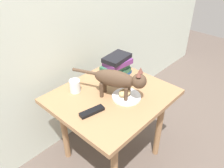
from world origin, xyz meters
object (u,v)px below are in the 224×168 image
object	(u,v)px
bread_roll	(125,93)
candle_jar	(75,87)
tv_remote	(92,112)
book_stack	(116,66)
side_table	(112,104)
cat	(119,80)
plate	(126,97)

from	to	relation	value
bread_roll	candle_jar	bearing A→B (deg)	120.30
tv_remote	book_stack	bearing A→B (deg)	34.88
side_table	bread_roll	distance (m)	0.15
side_table	book_stack	distance (m)	0.28
candle_jar	cat	bearing A→B (deg)	-60.19
side_table	book_stack	bearing A→B (deg)	34.61
candle_jar	plate	bearing A→B (deg)	-58.99
side_table	candle_jar	distance (m)	0.27
book_stack	candle_jar	size ratio (longest dim) A/B	2.58
plate	candle_jar	world-z (taller)	candle_jar
cat	tv_remote	distance (m)	0.25
book_stack	candle_jar	world-z (taller)	book_stack
plate	candle_jar	size ratio (longest dim) A/B	2.16
plate	tv_remote	distance (m)	0.25
cat	candle_jar	world-z (taller)	cat
side_table	tv_remote	distance (m)	0.23
book_stack	tv_remote	world-z (taller)	book_stack
plate	book_stack	distance (m)	0.27
candle_jar	tv_remote	distance (m)	0.25
plate	bread_roll	xyz separation A→B (m)	(-0.01, 0.01, 0.03)
candle_jar	tv_remote	xyz separation A→B (m)	(-0.07, -0.24, -0.03)
cat	book_stack	xyz separation A→B (m)	(0.18, 0.18, -0.05)
side_table	bread_roll	size ratio (longest dim) A/B	9.17
side_table	candle_jar	size ratio (longest dim) A/B	8.63
side_table	cat	bearing A→B (deg)	-82.99
plate	bread_roll	bearing A→B (deg)	140.70
book_stack	candle_jar	distance (m)	0.33
plate	tv_remote	size ratio (longest dim) A/B	1.22
cat	candle_jar	distance (m)	0.31
bread_roll	book_stack	size ratio (longest dim) A/B	0.36
candle_jar	bread_roll	bearing A→B (deg)	-59.70
tv_remote	bread_roll	bearing A→B (deg)	1.77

